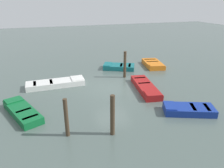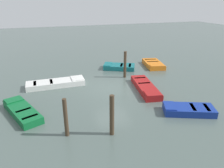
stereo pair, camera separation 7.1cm
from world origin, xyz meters
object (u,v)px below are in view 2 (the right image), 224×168
Objects in this scene: rowboat_teal at (119,67)px; rowboat_orange at (153,64)px; mooring_piling_mid_left at (112,115)px; mooring_piling_near_left at (66,118)px; rowboat_blue at (188,110)px; rowboat_red at (145,87)px; rowboat_white at (56,83)px; rowboat_green at (22,111)px; mooring_piling_center at (125,65)px.

rowboat_teal is 0.96× the size of rowboat_orange.
mooring_piling_near_left is at bearing -15.80° from mooring_piling_mid_left.
rowboat_blue and rowboat_red have the same top height.
rowboat_teal is (-5.90, -2.44, 0.00)m from rowboat_white.
rowboat_white is 6.64m from mooring_piling_near_left.
rowboat_white is 6.39m from rowboat_teal.
mooring_piling_near_left is at bearing -48.50° from rowboat_red.
rowboat_blue is at bearing 179.95° from mooring_piling_near_left.
rowboat_green is at bearing -52.78° from mooring_piling_near_left.
rowboat_red is 3.10m from mooring_piling_center.
rowboat_white is 2.04× the size of mooring_piling_mid_left.
rowboat_green is 1.09× the size of rowboat_orange.
rowboat_red is at bearing -55.80° from rowboat_blue.
rowboat_orange is (-9.36, -2.20, 0.00)m from rowboat_white.
mooring_piling_center reaches higher than rowboat_red.
rowboat_red is at bearing 116.73° from rowboat_teal.
rowboat_teal is 1.45× the size of mooring_piling_center.
rowboat_green is (8.99, -2.83, -0.00)m from rowboat_blue.
rowboat_blue and rowboat_white have the same top height.
mooring_piling_mid_left is (-2.06, 0.58, 0.06)m from mooring_piling_near_left.
rowboat_red and rowboat_teal have the same top height.
rowboat_teal is (0.08, -5.25, 0.00)m from rowboat_red.
rowboat_teal is at bearing -123.38° from mooring_piling_near_left.
rowboat_blue is 6.88m from mooring_piling_near_left.
rowboat_blue is 9.47m from rowboat_white.
rowboat_red is (0.80, -3.79, -0.00)m from rowboat_blue.
rowboat_green is (8.10, 6.21, -0.00)m from rowboat_teal.
rowboat_blue is 3.87m from rowboat_red.
mooring_piling_center reaches higher than rowboat_orange.
mooring_piling_mid_left reaches higher than rowboat_green.
mooring_piling_near_left is at bearing 82.42° from rowboat_teal.
rowboat_green is at bearing 26.67° from mooring_piling_center.
rowboat_orange is (-11.56, -5.97, 0.00)m from rowboat_green.
rowboat_green is at bearing -39.03° from mooring_piling_mid_left.
mooring_piling_near_left reaches higher than rowboat_white.
rowboat_white and rowboat_teal have the same top height.
rowboat_blue and rowboat_green have the same top height.
mooring_piling_center is (3.80, 2.07, 0.88)m from rowboat_orange.
rowboat_red is at bearing -105.63° from rowboat_green.
rowboat_green is at bearing -50.81° from rowboat_orange.
rowboat_blue is 4.89m from mooring_piling_mid_left.
rowboat_orange is at bearing 155.47° from rowboat_red.
rowboat_blue is 6.90m from mooring_piling_center.
mooring_piling_near_left is 2.14m from mooring_piling_mid_left.
rowboat_teal is 10.41m from mooring_piling_mid_left.
rowboat_green is at bearing -120.71° from rowboat_white.
rowboat_orange is (-3.38, -5.01, 0.00)m from rowboat_red.
rowboat_blue is at bearing -4.42° from rowboat_orange.
rowboat_green is (8.19, 0.96, 0.00)m from rowboat_red.
rowboat_white is 1.17× the size of rowboat_green.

